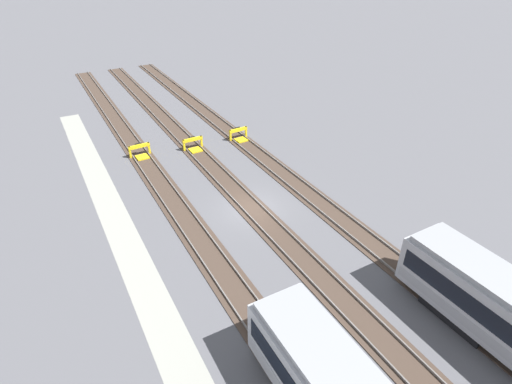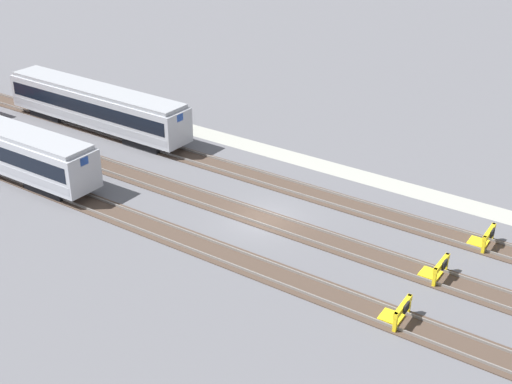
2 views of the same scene
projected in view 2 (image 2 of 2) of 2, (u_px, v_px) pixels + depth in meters
The scene contains 9 objects.
ground_plane at pixel (264, 220), 45.38m from camera, with size 400.00×400.00×0.00m, color #5B5B60.
service_walkway at pixel (335, 169), 52.14m from camera, with size 54.00×2.00×0.01m, color #9E9E93.
rail_track_nearest at pixel (304, 191), 48.92m from camera, with size 90.00×2.23×0.21m.
rail_track_near_inner at pixel (264, 219), 45.36m from camera, with size 90.00×2.24×0.21m.
rail_track_middle at pixel (218, 252), 41.80m from camera, with size 90.00×2.23×0.21m.
subway_car_front_row_centre at pixel (97, 107), 58.13m from camera, with size 18.02×2.95×3.70m.
bumper_stop_nearest_track at pixel (484, 238), 42.32m from camera, with size 1.37×2.01×1.22m.
bumper_stop_near_inner_track at pixel (436, 270), 39.28m from camera, with size 1.36×2.01×1.22m.
bumper_stop_middle_track at pixel (397, 313), 35.76m from camera, with size 1.38×2.01×1.22m.
Camera 2 is at (-22.24, 32.85, 22.12)m, focal length 50.00 mm.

